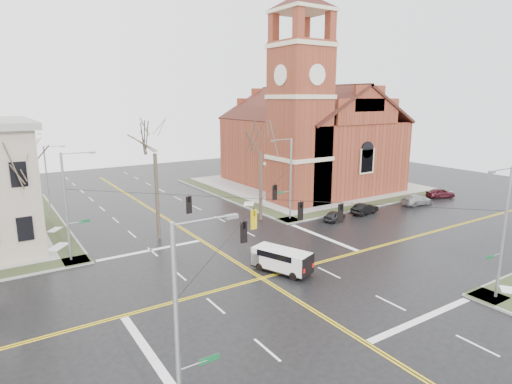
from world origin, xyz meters
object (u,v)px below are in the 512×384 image
church (307,131)px  signal_pole_se (503,230)px  signal_pole_nw (68,204)px  tree_nw_near (155,148)px  streetlight_north_a (48,178)px  streetlight_north_b (29,158)px  tree_nw_far (26,173)px  parked_car_c (417,200)px  tree_ne (261,147)px  parked_car_a (334,216)px  parked_car_d (440,193)px  signal_pole_ne (289,177)px  parked_car_b (365,209)px  cargo_van (280,258)px  signal_pole_sw (181,330)px

church → signal_pole_se: (-13.44, -36.28, -3.48)m
signal_pole_nw → tree_nw_near: tree_nw_near is taller
signal_pole_nw → streetlight_north_a: (0.67, 16.50, -0.48)m
church → streetlight_north_b: size_ratio=3.44×
church → tree_nw_far: size_ratio=2.70×
parked_car_c → tree_nw_near: 33.80m
tree_ne → tree_nw_near: bearing=177.8°
tree_nw_far → parked_car_a: bearing=-10.2°
parked_car_d → tree_nw_far: tree_nw_far is taller
signal_pole_ne → signal_pole_nw: size_ratio=1.00×
signal_pole_ne → parked_car_d: size_ratio=2.31×
parked_car_d → tree_ne: (-26.87, 4.04, 7.53)m
parked_car_a → parked_car_b: size_ratio=0.87×
church → tree_nw_far: church is taller
church → cargo_van: 34.25m
parked_car_c → tree_nw_near: bearing=86.5°
signal_pole_nw → streetlight_north_b: (0.67, 36.50, -0.48)m
signal_pole_nw → parked_car_c: (40.56, -3.39, -4.30)m
parked_car_a → tree_nw_near: (-18.61, 4.81, 8.27)m
parked_car_a → tree_ne: 11.23m
cargo_van → signal_pole_sw: bearing=-159.6°
signal_pole_nw → streetlight_north_a: 16.52m
signal_pole_nw → parked_car_c: signal_pole_nw is taller
tree_ne → parked_car_c: bearing=-13.1°
signal_pole_sw → tree_nw_near: 26.47m
parked_car_b → tree_nw_near: 25.35m
parked_car_c → tree_nw_near: size_ratio=0.37×
parked_car_a → parked_car_c: bearing=-110.9°
church → tree_nw_near: bearing=-157.7°
signal_pole_se → tree_ne: tree_ne is taller
parked_car_b → streetlight_north_b: bearing=30.7°
signal_pole_se → parked_car_a: 20.95m
signal_pole_nw → signal_pole_sw: size_ratio=1.00×
church → parked_car_d: bearing=-56.3°
church → parked_car_c: church is taller
signal_pole_nw → tree_ne: (19.81, 1.43, 3.25)m
parked_car_c → signal_pole_se: bearing=143.3°
signal_pole_sw → tree_ne: size_ratio=0.79×
signal_pole_nw → parked_car_a: size_ratio=2.71×
signal_pole_nw → tree_ne: 20.12m
streetlight_north_b → tree_ne: (19.14, -35.07, 3.73)m
streetlight_north_b → tree_ne: 40.13m
cargo_van → tree_nw_near: bearing=89.8°
streetlight_north_a → tree_nw_near: size_ratio=0.65×
church → tree_ne: bearing=-143.9°
cargo_van → parked_car_d: size_ratio=1.30×
parked_car_c → parked_car_d: 6.16m
tree_nw_near → tree_ne: (11.62, -0.44, -0.64)m
church → signal_pole_nw: church is taller
tree_nw_far → parked_car_d: bearing=-5.7°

